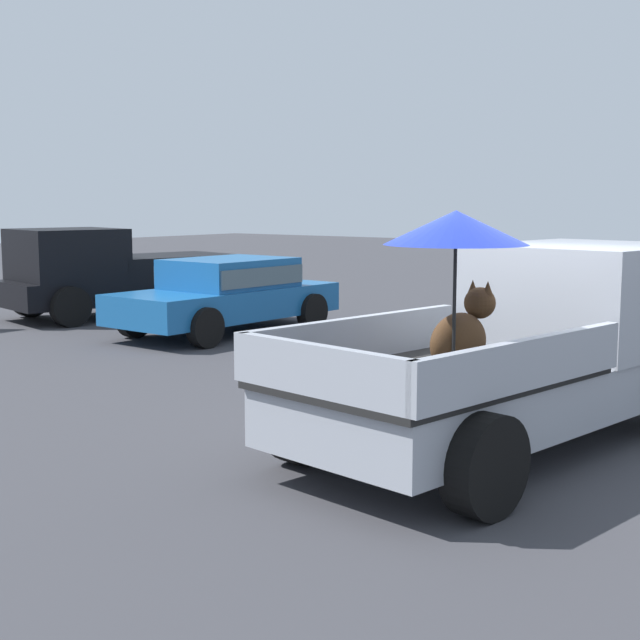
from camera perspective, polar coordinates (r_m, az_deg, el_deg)
The scene contains 4 objects.
ground_plane at distance 8.87m, azimuth 11.76°, elevation -7.93°, with size 80.00×80.00×0.00m, color #38383D.
pickup_truck_main at distance 9.02m, azimuth 13.53°, elevation -1.43°, with size 5.27×2.85×2.27m.
pickup_truck_red at distance 18.75m, azimuth -13.03°, elevation 2.92°, with size 5.08×2.98×1.80m.
parked_sedan_far at distance 15.97m, azimuth -5.93°, elevation 1.81°, with size 4.35×2.09×1.33m.
Camera 1 is at (-7.75, -3.60, 2.36)m, focal length 50.21 mm.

